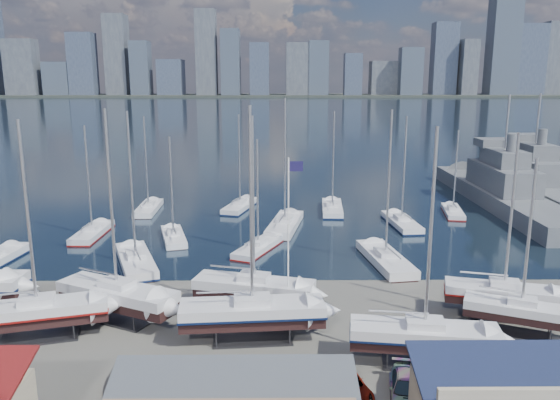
{
  "coord_description": "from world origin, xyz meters",
  "views": [
    {
      "loc": [
        2.16,
        -48.6,
        18.56
      ],
      "look_at": [
        2.61,
        8.0,
        6.01
      ],
      "focal_mm": 35.0,
      "sensor_mm": 36.0,
      "label": 1
    }
  ],
  "objects_px": {
    "car_a": "(126,379)",
    "flagpole": "(290,228)",
    "naval_ship_east": "(501,194)",
    "naval_ship_west": "(531,184)"
  },
  "relations": [
    {
      "from": "naval_ship_east",
      "to": "car_a",
      "type": "relative_size",
      "value": 9.76
    },
    {
      "from": "naval_ship_east",
      "to": "flagpole",
      "type": "distance_m",
      "value": 52.28
    },
    {
      "from": "naval_ship_east",
      "to": "naval_ship_west",
      "type": "relative_size",
      "value": 1.0
    },
    {
      "from": "car_a",
      "to": "flagpole",
      "type": "xyz_separation_m",
      "value": [
        10.18,
        10.04,
        6.71
      ]
    },
    {
      "from": "car_a",
      "to": "flagpole",
      "type": "bearing_deg",
      "value": 38.55
    },
    {
      "from": "car_a",
      "to": "flagpole",
      "type": "relative_size",
      "value": 0.35
    },
    {
      "from": "naval_ship_west",
      "to": "car_a",
      "type": "bearing_deg",
      "value": 140.91
    },
    {
      "from": "flagpole",
      "to": "car_a",
      "type": "bearing_deg",
      "value": -135.38
    },
    {
      "from": "naval_ship_east",
      "to": "car_a",
      "type": "xyz_separation_m",
      "value": [
        -43.1,
        -50.23,
        -0.9
      ]
    },
    {
      "from": "car_a",
      "to": "naval_ship_east",
      "type": "bearing_deg",
      "value": 43.29
    }
  ]
}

